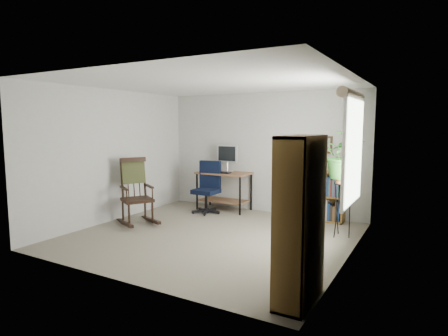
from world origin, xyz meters
The scene contains 18 objects.
floor centered at (0.00, 0.00, 0.00)m, with size 4.20×4.00×0.00m, color gray.
ceiling centered at (0.00, 0.00, 2.40)m, with size 4.20×4.00×0.00m, color silver.
wall_back centered at (0.00, 2.00, 1.20)m, with size 4.20×0.00×2.40m, color #B3B4B0.
wall_front centered at (0.00, -2.00, 1.20)m, with size 4.20×0.00×2.40m, color #B3B4B0.
wall_left centered at (-2.10, 0.00, 1.20)m, with size 0.00×4.00×2.40m, color #B3B4B0.
wall_right centered at (2.10, 0.00, 1.20)m, with size 0.00×4.00×2.40m, color #B3B4B0.
window centered at (2.06, 0.30, 1.40)m, with size 0.12×1.20×1.50m, color silver, non-canonical shape.
desk centered at (-0.73, 1.70, 0.39)m, with size 1.09×0.60×0.79m, color brown, non-canonical shape.
monitor centered at (-0.73, 1.84, 1.07)m, with size 0.46×0.16×0.56m, color silver, non-canonical shape.
keyboard centered at (-0.73, 1.58, 0.80)m, with size 0.40×0.15×0.03m, color black.
office_chair centered at (-0.90, 1.26, 0.53)m, with size 0.58×0.58×1.06m, color black, non-canonical shape.
rocking_chair centered at (-1.53, -0.03, 0.60)m, with size 0.62×1.03×1.20m, color black, non-canonical shape.
low_bookshelf centered at (1.23, 1.82, 0.47)m, with size 0.88×0.29×0.93m, color brown, non-canonical shape.
tall_bookshelf centered at (1.92, -1.48, 0.83)m, with size 0.31×0.73×1.66m, color brown, non-canonical shape.
plant_stand centered at (1.80, 0.97, 0.50)m, with size 0.28×0.28×1.00m, color black, non-canonical shape.
spider_plant centered at (1.80, 0.97, 1.66)m, with size 1.69×1.88×1.46m, color #286222.
potted_plant_small centered at (1.51, 1.83, 0.98)m, with size 0.13×0.24×0.11m, color #286222.
framed_picture centered at (1.23, 1.97, 1.40)m, with size 0.32×0.04×0.32m, color black, non-canonical shape.
Camera 1 is at (3.03, -4.96, 1.77)m, focal length 30.00 mm.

